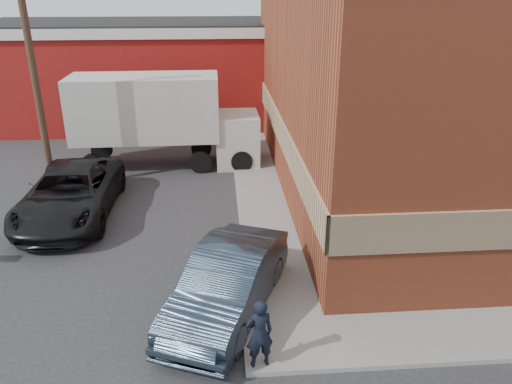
# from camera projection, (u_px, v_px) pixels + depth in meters

# --- Properties ---
(ground) EXTENTS (90.00, 90.00, 0.00)m
(ground) POSITION_uv_depth(u_px,v_px,m) (262.00, 322.00, 12.00)
(ground) COLOR #28282B
(ground) RESTS_ON ground
(brick_building) EXTENTS (14.25, 18.25, 9.36)m
(brick_building) POSITION_uv_depth(u_px,v_px,m) (463.00, 64.00, 19.06)
(brick_building) COLOR #A7482B
(brick_building) RESTS_ON ground
(sidewalk_west) EXTENTS (1.80, 18.00, 0.12)m
(sidewalk_west) POSITION_uv_depth(u_px,v_px,m) (257.00, 182.00, 20.29)
(sidewalk_west) COLOR gray
(sidewalk_west) RESTS_ON ground
(warehouse) EXTENTS (16.30, 8.30, 5.60)m
(warehouse) POSITION_uv_depth(u_px,v_px,m) (129.00, 72.00, 28.87)
(warehouse) COLOR maroon
(warehouse) RESTS_ON ground
(utility_pole) EXTENTS (2.00, 0.26, 9.00)m
(utility_pole) POSITION_uv_depth(u_px,v_px,m) (33.00, 67.00, 17.90)
(utility_pole) COLOR #483224
(utility_pole) RESTS_ON ground
(man) EXTENTS (0.65, 0.50, 1.60)m
(man) POSITION_uv_depth(u_px,v_px,m) (259.00, 333.00, 10.20)
(man) COLOR black
(man) RESTS_ON sidewalk_south
(sedan) EXTENTS (3.50, 5.28, 1.64)m
(sedan) POSITION_uv_depth(u_px,v_px,m) (228.00, 283.00, 12.08)
(sedan) COLOR #273442
(sedan) RESTS_ON ground
(suv_a) EXTENTS (2.85, 6.14, 1.70)m
(suv_a) POSITION_uv_depth(u_px,v_px,m) (71.00, 193.00, 17.18)
(suv_a) COLOR black
(suv_a) RESTS_ON ground
(box_truck) EXTENTS (8.09, 2.56, 3.98)m
(box_truck) POSITION_uv_depth(u_px,v_px,m) (164.00, 115.00, 21.45)
(box_truck) COLOR beige
(box_truck) RESTS_ON ground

